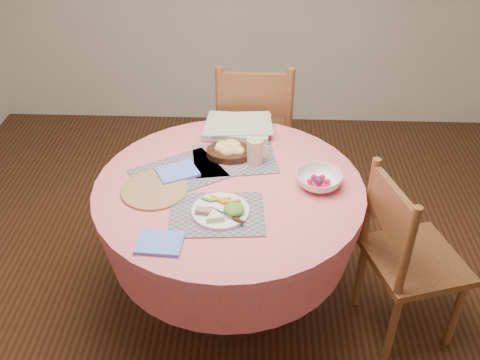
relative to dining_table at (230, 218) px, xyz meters
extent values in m
plane|color=#331C0F|center=(0.00, 0.00, -0.56)|extent=(4.00, 4.00, 0.00)
cylinder|color=#E56B7B|center=(0.00, 0.00, 0.17)|extent=(1.24, 1.24, 0.04)
cone|color=#E56B7B|center=(0.00, 0.00, 0.00)|extent=(1.24, 1.24, 0.30)
cylinder|color=black|center=(0.00, 0.00, -0.34)|extent=(0.14, 0.14, 0.44)
cylinder|color=black|center=(0.00, 0.00, -0.53)|extent=(0.56, 0.56, 0.06)
cube|color=brown|center=(0.87, -0.13, -0.12)|extent=(0.51, 0.52, 0.04)
cylinder|color=brown|center=(1.08, -0.25, -0.34)|extent=(0.05, 0.05, 0.43)
cylinder|color=brown|center=(0.98, 0.09, -0.34)|extent=(0.05, 0.05, 0.43)
cylinder|color=brown|center=(0.76, -0.34, -0.34)|extent=(0.05, 0.05, 0.43)
cylinder|color=brown|center=(0.66, -0.01, -0.34)|extent=(0.05, 0.05, 0.43)
cylinder|color=brown|center=(0.74, -0.35, 0.12)|extent=(0.05, 0.05, 0.48)
cylinder|color=brown|center=(0.65, -0.01, 0.12)|extent=(0.05, 0.05, 0.48)
cube|color=brown|center=(0.70, -0.18, 0.22)|extent=(0.13, 0.34, 0.23)
cube|color=brown|center=(0.11, 0.90, -0.07)|extent=(0.48, 0.46, 0.04)
cylinder|color=brown|center=(0.30, 1.08, -0.31)|extent=(0.04, 0.04, 0.48)
cylinder|color=brown|center=(-0.09, 1.09, -0.31)|extent=(0.04, 0.04, 0.48)
cylinder|color=brown|center=(0.30, 0.72, -0.31)|extent=(0.04, 0.04, 0.48)
cylinder|color=brown|center=(-0.09, 0.72, -0.31)|extent=(0.04, 0.04, 0.48)
cylinder|color=brown|center=(0.30, 0.70, 0.20)|extent=(0.04, 0.04, 0.54)
cylinder|color=brown|center=(-0.09, 0.70, 0.20)|extent=(0.04, 0.04, 0.54)
cube|color=brown|center=(0.10, 0.70, 0.31)|extent=(0.39, 0.04, 0.26)
cube|color=#136C56|center=(-0.04, -0.21, 0.20)|extent=(0.42, 0.33, 0.01)
cube|color=#136C56|center=(-0.24, 0.08, 0.20)|extent=(0.50, 0.47, 0.01)
cube|color=#136C56|center=(0.01, 0.22, 0.20)|extent=(0.44, 0.36, 0.01)
cylinder|color=brown|center=(-0.33, -0.06, 0.20)|extent=(0.30, 0.30, 0.01)
cube|color=#5E7CF2|center=(-0.25, -0.41, 0.20)|extent=(0.19, 0.15, 0.01)
cube|color=#5E7CF2|center=(-0.25, 0.08, 0.21)|extent=(0.22, 0.21, 0.01)
cylinder|color=white|center=(-0.03, -0.21, 0.21)|extent=(0.25, 0.25, 0.01)
ellipsoid|color=#2B6121|center=(0.03, -0.22, 0.23)|extent=(0.10, 0.10, 0.04)
cylinder|color=beige|center=(-0.04, -0.27, 0.23)|extent=(0.11, 0.11, 0.02)
cube|color=brown|center=(-0.09, -0.24, 0.23)|extent=(0.07, 0.04, 0.02)
cube|color=silver|center=(-0.01, -0.24, 0.22)|extent=(0.13, 0.09, 0.00)
cylinder|color=black|center=(-0.01, 0.24, 0.22)|extent=(0.23, 0.23, 0.03)
ellipsoid|color=#F9E07F|center=(-0.05, 0.24, 0.25)|extent=(0.07, 0.06, 0.05)
ellipsoid|color=#F9E07F|center=(0.01, 0.27, 0.25)|extent=(0.07, 0.06, 0.05)
ellipsoid|color=#F9E07F|center=(0.03, 0.22, 0.25)|extent=(0.07, 0.06, 0.05)
ellipsoid|color=#F9E07F|center=(-0.02, 0.21, 0.25)|extent=(0.07, 0.06, 0.05)
ellipsoid|color=#F9E07F|center=(-0.01, 0.28, 0.25)|extent=(0.07, 0.06, 0.05)
ellipsoid|color=#F9E07F|center=(-0.04, 0.26, 0.25)|extent=(0.07, 0.06, 0.05)
cylinder|color=#C9AD8A|center=(0.11, 0.19, 0.26)|extent=(0.08, 0.08, 0.12)
torus|color=#C9AD8A|center=(0.16, 0.19, 0.26)|extent=(0.07, 0.01, 0.07)
imported|color=white|center=(0.41, 0.01, 0.23)|extent=(0.24, 0.24, 0.07)
sphere|color=red|center=(0.45, 0.01, 0.22)|extent=(0.03, 0.03, 0.03)
sphere|color=red|center=(0.43, 0.05, 0.22)|extent=(0.03, 0.03, 0.03)
sphere|color=red|center=(0.39, 0.05, 0.22)|extent=(0.03, 0.03, 0.03)
sphere|color=red|center=(0.37, 0.01, 0.22)|extent=(0.03, 0.03, 0.03)
sphere|color=red|center=(0.39, -0.02, 0.22)|extent=(0.03, 0.03, 0.03)
sphere|color=red|center=(0.43, -0.02, 0.22)|extent=(0.03, 0.03, 0.03)
sphere|color=#4C153A|center=(0.41, 0.01, 0.22)|extent=(0.05, 0.05, 0.05)
cube|color=silver|center=(0.02, 0.49, 0.22)|extent=(0.36, 0.29, 0.03)
cube|color=silver|center=(0.04, 0.49, 0.24)|extent=(0.34, 0.28, 0.01)
camera|label=1|loc=(0.13, -1.97, 1.62)|focal=40.00mm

